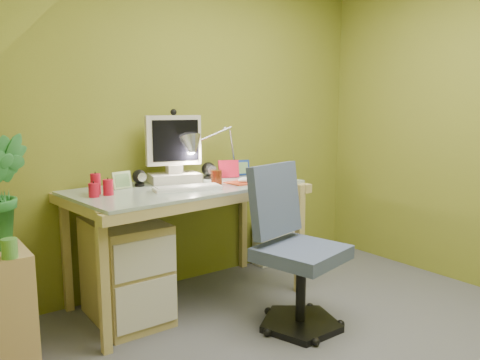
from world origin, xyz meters
TOP-DOWN VIEW (x-y plane):
  - wall_back at (0.00, 1.60)m, footprint 3.20×0.01m
  - desk at (-0.27, 1.23)m, footprint 1.58×0.90m
  - monitor at (-0.27, 1.41)m, footprint 0.46×0.33m
  - speaker_left at (-0.54, 1.39)m, footprint 0.10×0.10m
  - speaker_right at (0.00, 1.39)m, footprint 0.12×0.12m
  - keyboard at (-0.35, 1.09)m, footprint 0.44×0.22m
  - mousepad at (0.11, 1.09)m, footprint 0.26×0.19m
  - mouse at (0.11, 1.09)m, footprint 0.12×0.08m
  - amber_tumbler at (-0.09, 1.15)m, footprint 0.08×0.08m
  - candle_cluster at (-0.87, 1.24)m, footprint 0.17×0.15m
  - photo_frame_red at (0.15, 1.35)m, footprint 0.15×0.08m
  - photo_frame_blue at (0.29, 1.39)m, footprint 0.13×0.06m
  - photo_frame_green at (-0.67, 1.37)m, footprint 0.13×0.04m
  - desk_lamp at (0.18, 1.41)m, footprint 0.53×0.30m
  - side_ledge at (-1.45, 1.00)m, footprint 0.24×0.36m
  - green_cup at (-1.43, 0.85)m, footprint 0.08×0.08m
  - task_chair at (0.08, 0.49)m, footprint 0.64×0.64m
  - radiator at (0.73, 1.50)m, footprint 0.36×0.15m

SIDE VIEW (x-z plane):
  - radiator at x=0.73m, z-range 0.00..0.36m
  - side_ledge at x=-1.45m, z-range 0.00..0.64m
  - desk at x=-0.27m, z-range 0.00..0.81m
  - task_chair at x=0.08m, z-range 0.00..0.96m
  - green_cup at x=-1.43m, z-range 0.64..0.73m
  - mousepad at x=0.11m, z-range 0.81..0.82m
  - keyboard at x=-0.35m, z-range 0.81..0.83m
  - mouse at x=0.11m, z-range 0.81..0.85m
  - amber_tumbler at x=-0.09m, z-range 0.81..0.90m
  - speaker_left at x=-0.54m, z-range 0.81..0.92m
  - photo_frame_green at x=-0.67m, z-range 0.81..0.92m
  - photo_frame_blue at x=0.29m, z-range 0.81..0.93m
  - speaker_right at x=0.00m, z-range 0.81..0.93m
  - candle_cluster at x=-0.87m, z-range 0.81..0.93m
  - photo_frame_red at x=0.15m, z-range 0.81..0.94m
  - desk_lamp at x=0.18m, z-range 0.81..1.35m
  - monitor at x=-0.27m, z-range 0.81..1.38m
  - wall_back at x=0.00m, z-range 0.00..2.40m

